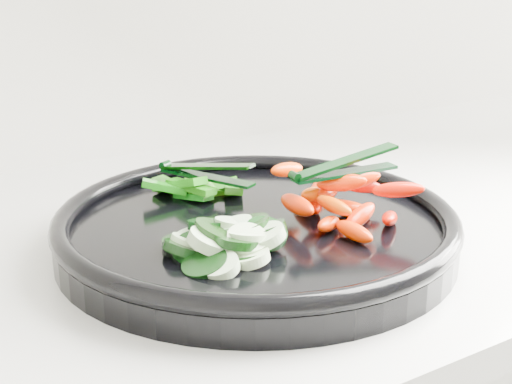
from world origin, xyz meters
TOP-DOWN VIEW (x-y plane):
  - veggie_tray at (-0.63, 1.63)m, footprint 0.50×0.50m
  - cucumber_pile at (-0.69, 1.59)m, footprint 0.11×0.11m
  - carrot_pile at (-0.56, 1.60)m, footprint 0.12×0.15m
  - pepper_pile at (-0.64, 1.73)m, footprint 0.12×0.10m
  - tong_carrot at (-0.55, 1.60)m, footprint 0.11×0.03m
  - tong_pepper at (-0.63, 1.73)m, footprint 0.06×0.11m

SIDE VIEW (x-z plane):
  - veggie_tray at x=-0.63m, z-range 0.93..0.97m
  - pepper_pile at x=-0.64m, z-range 0.94..0.98m
  - cucumber_pile at x=-0.69m, z-range 0.94..0.98m
  - carrot_pile at x=-0.56m, z-range 0.95..1.00m
  - tong_pepper at x=-0.63m, z-range 0.97..0.99m
  - tong_carrot at x=-0.55m, z-range 0.99..1.02m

